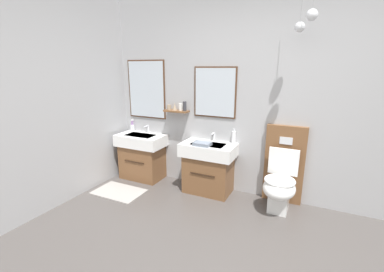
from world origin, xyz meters
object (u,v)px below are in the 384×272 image
object	(u,v)px
soap_dispenser	(234,137)
folded_hand_towel	(202,144)
vanity_sink_right	(209,166)
toothbrush_cup	(132,127)
vanity_sink_left	(142,155)
toilet	(281,179)

from	to	relation	value
soap_dispenser	folded_hand_towel	world-z (taller)	soap_dispenser
vanity_sink_right	folded_hand_towel	xyz separation A→B (m)	(-0.04, -0.13, 0.35)
toothbrush_cup	folded_hand_towel	distance (m)	1.38
vanity_sink_left	soap_dispenser	bearing A→B (deg)	6.48
vanity_sink_right	soap_dispenser	distance (m)	0.53
vanity_sink_right	toilet	world-z (taller)	toilet
vanity_sink_right	folded_hand_towel	world-z (taller)	folded_hand_towel
vanity_sink_right	soap_dispenser	size ratio (longest dim) A/B	3.60
toilet	folded_hand_towel	xyz separation A→B (m)	(-1.00, -0.12, 0.34)
vanity_sink_right	toilet	distance (m)	0.96
toilet	soap_dispenser	size ratio (longest dim) A/B	4.97
toilet	toothbrush_cup	bearing A→B (deg)	176.08
toilet	folded_hand_towel	bearing A→B (deg)	-173.42
vanity_sink_right	toothbrush_cup	distance (m)	1.45
vanity_sink_right	toilet	bearing A→B (deg)	-0.73
toilet	toothbrush_cup	size ratio (longest dim) A/B	5.21
vanity_sink_right	toothbrush_cup	size ratio (longest dim) A/B	3.78
vanity_sink_left	toilet	distance (m)	2.07
folded_hand_towel	toothbrush_cup	bearing A→B (deg)	168.41
vanity_sink_right	toilet	xyz separation A→B (m)	(0.96, -0.01, 0.01)
toilet	folded_hand_towel	distance (m)	1.06
vanity_sink_left	folded_hand_towel	distance (m)	1.13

